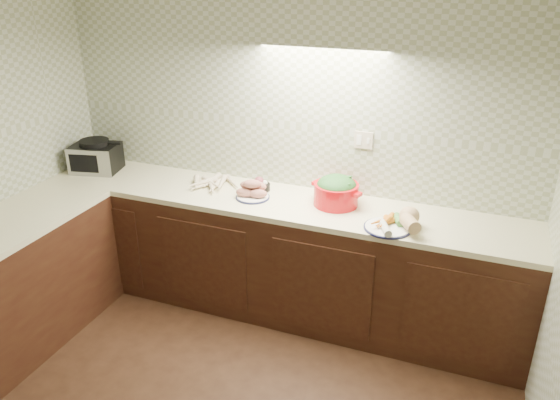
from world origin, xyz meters
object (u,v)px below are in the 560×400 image
(onion_bowl, at_px, (261,185))
(dutch_oven, at_px, (336,191))
(parsnip_pile, at_px, (215,184))
(veg_plate, at_px, (398,221))
(toaster_oven, at_px, (96,156))
(sweet_potato_plate, at_px, (253,191))

(onion_bowl, xyz_separation_m, dutch_oven, (0.59, -0.05, 0.07))
(parsnip_pile, relative_size, veg_plate, 0.98)
(onion_bowl, distance_m, dutch_oven, 0.60)
(onion_bowl, bearing_deg, veg_plate, -13.50)
(veg_plate, bearing_deg, parsnip_pile, 172.79)
(toaster_oven, bearing_deg, sweet_potato_plate, -14.91)
(toaster_oven, bearing_deg, veg_plate, -16.54)
(sweet_potato_plate, distance_m, dutch_oven, 0.60)
(parsnip_pile, relative_size, sweet_potato_plate, 1.58)
(onion_bowl, distance_m, veg_plate, 1.09)
(sweet_potato_plate, bearing_deg, veg_plate, -5.71)
(veg_plate, bearing_deg, onion_bowl, 166.50)
(toaster_oven, relative_size, sweet_potato_plate, 1.69)
(onion_bowl, height_order, veg_plate, veg_plate)
(toaster_oven, xyz_separation_m, dutch_oven, (1.99, 0.05, -0.01))
(toaster_oven, xyz_separation_m, onion_bowl, (1.40, 0.10, -0.08))
(onion_bowl, bearing_deg, toaster_oven, -175.86)
(sweet_potato_plate, bearing_deg, parsnip_pile, 168.14)
(parsnip_pile, relative_size, dutch_oven, 0.98)
(parsnip_pile, xyz_separation_m, dutch_oven, (0.93, 0.03, 0.07))
(toaster_oven, relative_size, dutch_oven, 1.05)
(onion_bowl, bearing_deg, parsnip_pile, -166.83)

